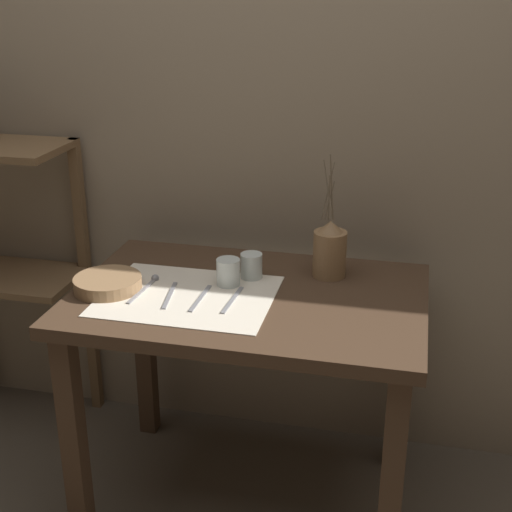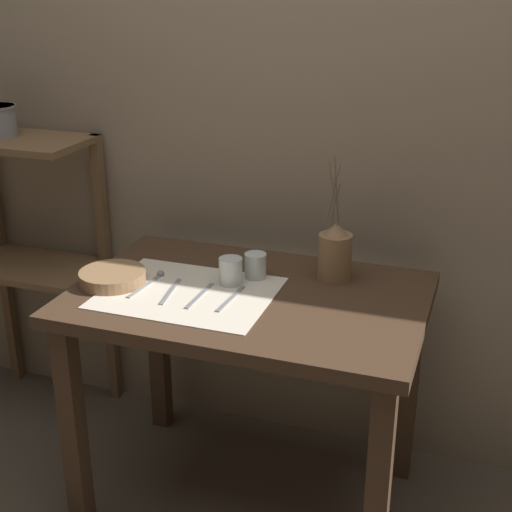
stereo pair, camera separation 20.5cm
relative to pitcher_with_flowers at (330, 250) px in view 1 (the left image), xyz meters
The scene contains 13 objects.
ground_plane 0.88m from the pitcher_with_flowers, 139.27° to the right, with size 12.00×12.00×0.00m, color brown.
stone_wall_back 0.51m from the pitcher_with_flowers, 128.22° to the left, with size 7.00×0.06×2.40m.
wooden_table 0.35m from the pitcher_with_flowers, 139.27° to the right, with size 1.04×0.69×0.75m.
wooden_shelf_unit 1.18m from the pitcher_with_flowers, behind, with size 0.52×0.31×1.09m.
linen_cloth 0.46m from the pitcher_with_flowers, 147.23° to the right, with size 0.50×0.40×0.00m.
pitcher_with_flowers is the anchor object (origin of this frame).
wooden_bowl 0.68m from the pitcher_with_flowers, 157.82° to the right, with size 0.20×0.20×0.04m.
glass_tumbler_near 0.32m from the pitcher_with_flowers, 153.34° to the right, with size 0.07×0.07×0.08m.
glass_tumbler_far 0.25m from the pitcher_with_flowers, 162.20° to the right, with size 0.07×0.07×0.08m.
spoon_outer 0.56m from the pitcher_with_flowers, 159.37° to the right, with size 0.03×0.19×0.02m.
fork_inner 0.51m from the pitcher_with_flowers, 148.75° to the right, with size 0.04×0.18×0.00m.
knife_center 0.43m from the pitcher_with_flowers, 142.40° to the right, with size 0.01×0.18×0.00m.
fork_outer 0.36m from the pitcher_with_flowers, 134.36° to the right, with size 0.02×0.18×0.00m.
Camera 1 is at (0.45, -1.86, 1.63)m, focal length 50.00 mm.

